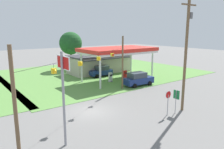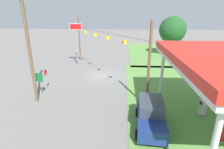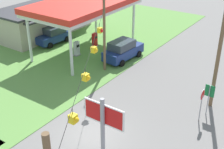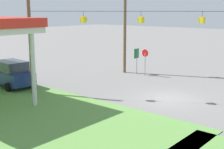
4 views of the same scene
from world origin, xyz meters
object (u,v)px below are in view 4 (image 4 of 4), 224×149
object	(u,v)px
car_at_pumps_front	(10,74)
stop_sign_roadside	(145,56)
route_sign	(137,56)
utility_pole_main	(125,5)

from	to	relation	value
car_at_pumps_front	stop_sign_roadside	world-z (taller)	stop_sign_roadside
stop_sign_roadside	route_sign	size ratio (longest dim) A/B	1.04
utility_pole_main	route_sign	bearing A→B (deg)	-174.09
stop_sign_roadside	utility_pole_main	distance (m)	5.15
car_at_pumps_front	stop_sign_roadside	distance (m)	11.75
car_at_pumps_front	route_sign	distance (m)	11.41
stop_sign_roadside	utility_pole_main	world-z (taller)	utility_pole_main
car_at_pumps_front	utility_pole_main	size ratio (longest dim) A/B	0.42
route_sign	car_at_pumps_front	bearing A→B (deg)	65.84
utility_pole_main	stop_sign_roadside	bearing A→B (deg)	179.58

